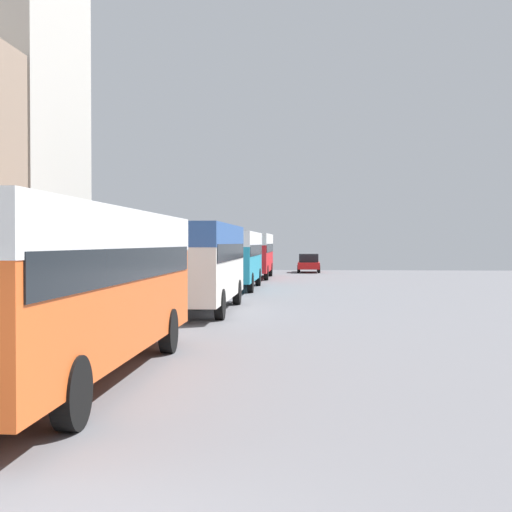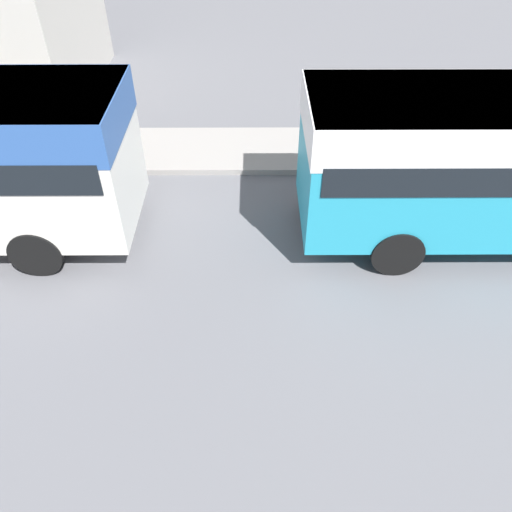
# 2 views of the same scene
# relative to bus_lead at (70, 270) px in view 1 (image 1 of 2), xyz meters

# --- Properties ---
(bus_lead) EXTENTS (2.55, 10.77, 3.08)m
(bus_lead) POSITION_rel_bus_lead_xyz_m (0.00, 0.00, 0.00)
(bus_lead) COLOR #EA5B23
(bus_lead) RESTS_ON ground_plane
(bus_following) EXTENTS (2.51, 9.24, 3.14)m
(bus_following) POSITION_rel_bus_lead_xyz_m (0.35, 13.09, 0.04)
(bus_following) COLOR silver
(bus_following) RESTS_ON ground_plane
(bus_third_in_line) EXTENTS (2.50, 9.26, 3.05)m
(bus_third_in_line) POSITION_rel_bus_lead_xyz_m (0.37, 25.58, -0.02)
(bus_third_in_line) COLOR teal
(bus_third_in_line) RESTS_ON ground_plane
(bus_rear) EXTENTS (2.66, 9.21, 3.10)m
(bus_rear) POSITION_rel_bus_lead_xyz_m (0.42, 37.30, 0.01)
(bus_rear) COLOR red
(bus_rear) RESTS_ON ground_plane
(car_crossing) EXTENTS (1.88, 4.44, 1.56)m
(car_crossing) POSITION_rel_bus_lead_xyz_m (4.47, 47.29, -1.20)
(car_crossing) COLOR red
(car_crossing) RESTS_ON ground_plane
(pedestrian_walking_away) EXTENTS (0.43, 0.43, 1.80)m
(pedestrian_walking_away) POSITION_rel_bus_lead_xyz_m (-2.78, 10.50, -0.93)
(pedestrian_walking_away) COLOR #232838
(pedestrian_walking_away) RESTS_ON sidewalk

